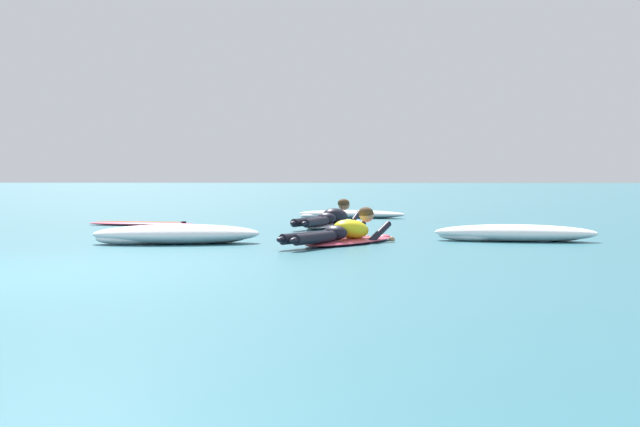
# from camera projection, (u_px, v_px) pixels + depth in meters

# --- Properties ---
(ground_plane) EXTENTS (120.00, 120.00, 0.00)m
(ground_plane) POSITION_uv_depth(u_px,v_px,m) (190.00, 219.00, 18.32)
(ground_plane) COLOR #2D6B7A
(surfer_near) EXTENTS (1.73, 2.25, 0.54)m
(surfer_near) POSITION_uv_depth(u_px,v_px,m) (345.00, 234.00, 11.93)
(surfer_near) COLOR #E54C66
(surfer_near) RESTS_ON ground
(surfer_far) EXTENTS (1.41, 2.57, 0.54)m
(surfer_far) POSITION_uv_depth(u_px,v_px,m) (332.00, 219.00, 15.64)
(surfer_far) COLOR silver
(surfer_far) RESTS_ON ground
(drifting_surfboard) EXTENTS (2.09, 0.83, 0.16)m
(drifting_surfboard) POSITION_uv_depth(u_px,v_px,m) (142.00, 224.00, 16.14)
(drifting_surfboard) COLOR #E54C66
(drifting_surfboard) RESTS_ON ground
(whitewater_front) EXTENTS (2.35, 1.00, 0.27)m
(whitewater_front) POSITION_uv_depth(u_px,v_px,m) (177.00, 235.00, 12.03)
(whitewater_front) COLOR white
(whitewater_front) RESTS_ON ground
(whitewater_mid_right) EXTENTS (2.39, 1.04, 0.17)m
(whitewater_mid_right) POSITION_uv_depth(u_px,v_px,m) (352.00, 214.00, 18.71)
(whitewater_mid_right) COLOR white
(whitewater_mid_right) RESTS_ON ground
(whitewater_back) EXTENTS (2.35, 0.93, 0.24)m
(whitewater_back) POSITION_uv_depth(u_px,v_px,m) (515.00, 233.00, 12.45)
(whitewater_back) COLOR white
(whitewater_back) RESTS_ON ground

